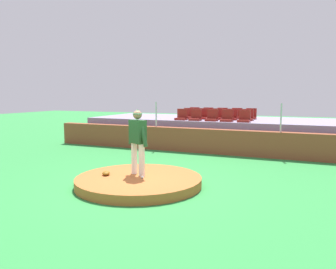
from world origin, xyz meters
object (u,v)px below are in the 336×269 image
object	(u,v)px
fielding_glove	(106,173)
stadium_chair_4	(244,118)
pitcher	(138,137)
stadium_chair_8	(232,116)
baseball	(142,177)
stadium_chair_6	(203,116)
stadium_chair_7	(217,116)
stadium_chair_9	(247,117)
stadium_chair_3	(227,118)
stadium_chair_13	(237,115)
stadium_chair_5	(188,115)
stadium_chair_11	(208,115)
stadium_chair_0	(182,116)
stadium_chair_1	(196,117)
stadium_chair_12	(222,115)
stadium_chair_10	(194,114)
stadium_chair_2	(212,117)
stadium_chair_14	(251,116)

from	to	relation	value
fielding_glove	stadium_chair_4	xyz separation A→B (m)	(2.30, 6.73, 1.08)
pitcher	stadium_chair_8	xyz separation A→B (m)	(0.80, 7.26, 0.12)
baseball	stadium_chair_6	xyz separation A→B (m)	(-0.85, 7.58, 1.10)
stadium_chair_6	stadium_chair_8	size ratio (longest dim) A/B	1.00
stadium_chair_6	stadium_chair_7	world-z (taller)	same
fielding_glove	stadium_chair_9	world-z (taller)	stadium_chair_9
baseball	stadium_chair_6	size ratio (longest dim) A/B	0.15
stadium_chair_3	stadium_chair_13	xyz separation A→B (m)	(0.01, 1.82, 0.00)
pitcher	stadium_chair_3	bearing A→B (deg)	109.32
stadium_chair_3	stadium_chair_7	xyz separation A→B (m)	(-0.70, 0.94, 0.00)
stadium_chair_5	stadium_chair_11	distance (m)	1.12
stadium_chair_0	stadium_chair_13	size ratio (longest dim) A/B	1.00
fielding_glove	stadium_chair_1	size ratio (longest dim) A/B	0.60
stadium_chair_4	stadium_chair_12	size ratio (longest dim) A/B	1.00
stadium_chair_11	stadium_chair_12	xyz separation A→B (m)	(0.72, -0.01, 0.00)
fielding_glove	stadium_chair_10	world-z (taller)	stadium_chair_10
stadium_chair_4	stadium_chair_7	bearing A→B (deg)	-33.64
baseball	stadium_chair_10	xyz separation A→B (m)	(-1.61, 8.47, 1.10)
stadium_chair_2	stadium_chair_3	bearing A→B (deg)	177.93
stadium_chair_10	stadium_chair_12	size ratio (longest dim) A/B	1.00
stadium_chair_9	stadium_chair_2	bearing A→B (deg)	32.63
stadium_chair_3	stadium_chair_10	distance (m)	2.78
fielding_glove	stadium_chair_14	xyz separation A→B (m)	(2.25, 8.53, 1.08)
baseball	stadium_chair_2	size ratio (longest dim) A/B	0.15
stadium_chair_5	stadium_chair_6	size ratio (longest dim) A/B	1.00
fielding_glove	stadium_chair_12	xyz separation A→B (m)	(0.88, 8.52, 1.08)
stadium_chair_9	stadium_chair_12	size ratio (longest dim) A/B	1.00
fielding_glove	stadium_chair_8	xyz separation A→B (m)	(1.55, 7.66, 1.08)
pitcher	stadium_chair_7	bearing A→B (deg)	115.72
fielding_glove	stadium_chair_11	world-z (taller)	stadium_chair_11
stadium_chair_3	pitcher	bearing A→B (deg)	82.61
fielding_glove	stadium_chair_5	xyz separation A→B (m)	(-0.53, 7.66, 1.08)
stadium_chair_1	stadium_chair_7	size ratio (longest dim) A/B	1.00
stadium_chair_9	stadium_chair_13	bearing A→B (deg)	-53.51
stadium_chair_9	stadium_chair_14	world-z (taller)	same
fielding_glove	stadium_chair_0	distance (m)	6.84
baseball	stadium_chair_10	size ratio (longest dim) A/B	0.15
stadium_chair_5	stadium_chair_6	world-z (taller)	same
stadium_chair_11	stadium_chair_0	bearing A→B (deg)	69.66
stadium_chair_9	stadium_chair_13	distance (m)	1.15
fielding_glove	stadium_chair_3	xyz separation A→B (m)	(1.57, 6.73, 1.08)
baseball	stadium_chair_7	size ratio (longest dim) A/B	0.15
stadium_chair_6	stadium_chair_3	bearing A→B (deg)	146.27
stadium_chair_10	stadium_chair_12	bearing A→B (deg)	179.55
stadium_chair_6	stadium_chair_8	world-z (taller)	same
stadium_chair_7	baseball	bearing A→B (deg)	91.37
stadium_chair_1	stadium_chair_9	bearing A→B (deg)	-156.84
stadium_chair_2	stadium_chair_11	world-z (taller)	same
fielding_glove	stadium_chair_6	bearing A→B (deg)	147.95
stadium_chair_1	stadium_chair_3	world-z (taller)	same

